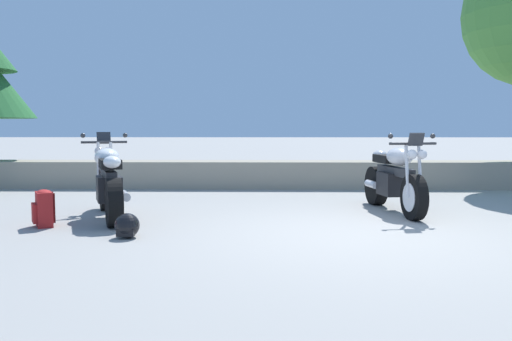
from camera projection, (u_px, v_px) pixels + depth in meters
name	position (u px, v px, depth m)	size (l,w,h in m)	color
ground_plane	(360.00, 234.00, 6.15)	(120.00, 120.00, 0.00)	gray
stone_wall	(319.00, 174.00, 10.91)	(36.00, 0.80, 0.55)	gray
motorcycle_white_near_left	(109.00, 183.00, 7.26)	(1.01, 1.98, 1.18)	black
motorcycle_silver_centre	(394.00, 179.00, 7.74)	(0.73, 2.06, 1.18)	black
rider_backpack	(43.00, 208.00, 6.61)	(0.34, 0.35, 0.47)	#A31E1E
rider_helmet	(127.00, 226.00, 5.95)	(0.28, 0.28, 0.28)	black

